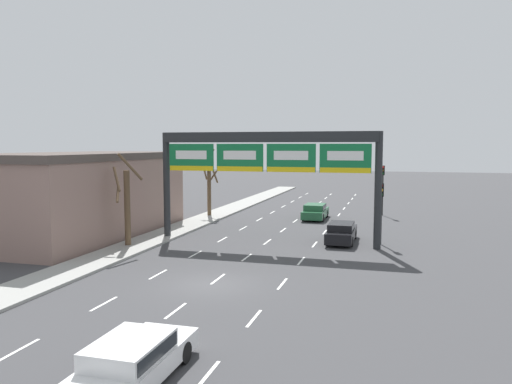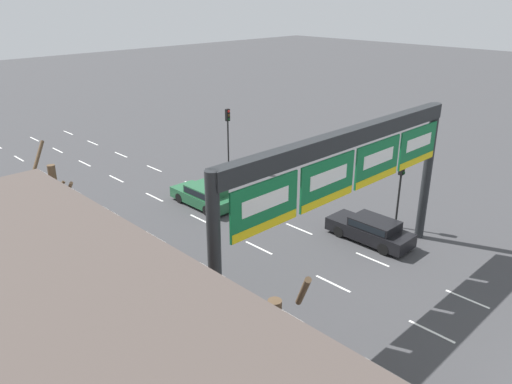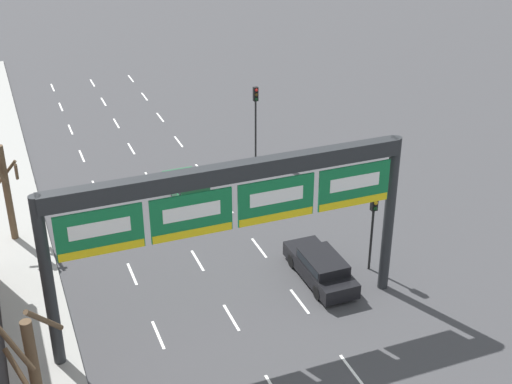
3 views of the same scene
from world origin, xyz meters
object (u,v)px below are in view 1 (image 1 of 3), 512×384
sign_gantry (266,156)px  traffic_light_near_gantry (383,180)px  car_black (341,232)px  car_white (133,358)px  traffic_light_mid_block (381,201)px  tree_bare_second (209,184)px  car_green (315,211)px  tree_bare_closest (126,202)px

sign_gantry → traffic_light_near_gantry: sign_gantry is taller
sign_gantry → traffic_light_near_gantry: 17.90m
car_black → car_white: (-3.50, -22.20, -0.04)m
sign_gantry → traffic_light_mid_block: size_ratio=3.68×
tree_bare_second → car_black: bearing=-34.8°
car_green → tree_bare_second: 10.14m
traffic_light_near_gantry → car_green: bearing=-144.2°
sign_gantry → tree_bare_second: bearing=127.3°
traffic_light_near_gantry → sign_gantry: bearing=-114.4°
car_white → tree_bare_closest: size_ratio=0.80×
car_white → traffic_light_mid_block: bearing=74.6°
traffic_light_near_gantry → traffic_light_mid_block: bearing=-89.0°
traffic_light_mid_block → tree_bare_second: 18.32m
car_white → tree_bare_second: 32.94m
car_white → tree_bare_closest: (-9.88, 16.74, 2.27)m
car_white → traffic_light_mid_block: (6.13, 22.18, 2.28)m
sign_gantry → car_green: (1.53, 11.95, -5.23)m
traffic_light_mid_block → tree_bare_closest: bearing=-161.2°
tree_bare_closest → car_white: bearing=-59.5°
car_green → traffic_light_near_gantry: size_ratio=0.99×
tree_bare_second → car_green: bearing=6.5°
car_black → tree_bare_second: 16.27m
tree_bare_closest → tree_bare_second: (0.16, 14.64, 0.14)m
car_green → tree_bare_closest: size_ratio=0.78×
car_black → traffic_light_mid_block: size_ratio=1.15×
traffic_light_near_gantry → tree_bare_closest: tree_bare_closest is taller
traffic_light_mid_block → tree_bare_closest: 16.90m
tree_bare_closest → traffic_light_mid_block: bearing=18.8°
tree_bare_closest → tree_bare_second: 14.64m
traffic_light_near_gantry → tree_bare_second: (-15.58, -5.29, -0.28)m
car_green → sign_gantry: bearing=-97.3°
car_green → tree_bare_second: size_ratio=0.76×
car_green → traffic_light_mid_block: size_ratio=1.14×
car_white → sign_gantry: bearing=94.0°
sign_gantry → car_black: sign_gantry is taller
sign_gantry → car_white: size_ratio=3.15×
sign_gantry → car_black: 7.39m
car_green → tree_bare_second: tree_bare_second is taller
car_white → traffic_light_near_gantry: bearing=80.9°
tree_bare_closest → traffic_light_near_gantry: bearing=51.7°
car_green → tree_bare_closest: 18.77m
sign_gantry → tree_bare_closest: 9.72m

